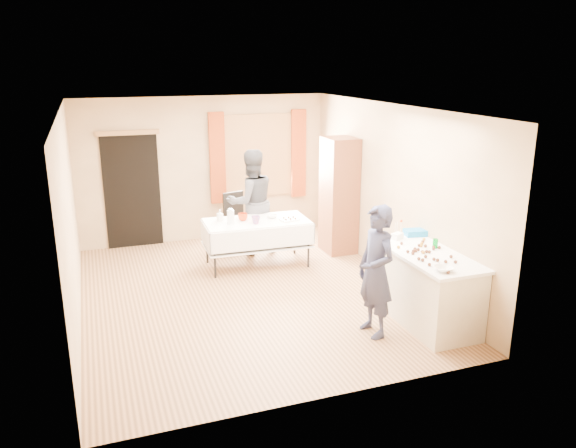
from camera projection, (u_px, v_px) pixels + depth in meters
name	position (u px, v px, depth m)	size (l,w,h in m)	color
floor	(248.00, 294.00, 8.02)	(4.50, 5.50, 0.02)	#9E7047
ceiling	(244.00, 107.00, 7.28)	(4.50, 5.50, 0.02)	white
wall_back	(205.00, 169.00, 10.14)	(4.50, 0.02, 2.60)	tan
wall_front	(326.00, 275.00, 5.15)	(4.50, 0.02, 2.60)	tan
wall_left	(69.00, 220.00, 6.92)	(0.02, 5.50, 2.60)	tan
wall_right	(392.00, 192.00, 8.38)	(0.02, 5.50, 2.60)	tan
window_frame	(258.00, 156.00, 10.37)	(1.32, 0.06, 1.52)	olive
window_pane	(258.00, 156.00, 10.36)	(1.20, 0.02, 1.40)	white
curtain_left	(217.00, 158.00, 10.07)	(0.28, 0.06, 1.65)	#963813
curtain_right	(299.00, 154.00, 10.58)	(0.28, 0.06, 1.65)	#963813
doorway	(132.00, 191.00, 9.78)	(0.95, 0.04, 2.00)	black
door_lintel	(128.00, 133.00, 9.46)	(1.05, 0.06, 0.08)	olive
cabinet	(339.00, 196.00, 9.53)	(0.50, 0.60, 1.97)	brown
counter	(426.00, 287.00, 7.05)	(0.75, 1.59, 0.91)	beige
party_table	(257.00, 239.00, 8.99)	(1.69, 0.91, 0.75)	black
chair	(238.00, 231.00, 9.93)	(0.49, 0.49, 0.97)	black
girl	(376.00, 271.00, 6.62)	(0.44, 0.62, 1.61)	#1F2240
woman	(251.00, 202.00, 9.49)	(0.93, 0.76, 1.78)	black
soda_can	(435.00, 243.00, 7.09)	(0.07, 0.07, 0.12)	#00901E
mixing_bowl	(444.00, 269.00, 6.33)	(0.24, 0.24, 0.05)	white
foam_block	(397.00, 236.00, 7.46)	(0.15, 0.10, 0.08)	white
blue_basket	(416.00, 232.00, 7.61)	(0.30, 0.20, 0.08)	#0E71BD
pitcher	(231.00, 217.00, 8.68)	(0.11, 0.11, 0.22)	silver
cup_red	(243.00, 217.00, 8.89)	(0.16, 0.16, 0.12)	#BD2E07
cup_rainbow	(256.00, 220.00, 8.71)	(0.17, 0.17, 0.12)	red
small_bowl	(272.00, 216.00, 9.04)	(0.21, 0.21, 0.05)	white
pastry_tray	(290.00, 220.00, 8.92)	(0.28, 0.20, 0.02)	white
bottle	(220.00, 215.00, 8.87)	(0.10, 0.10, 0.18)	white
cake_balls	(426.00, 252.00, 6.90)	(0.52, 1.15, 0.04)	#3F2314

